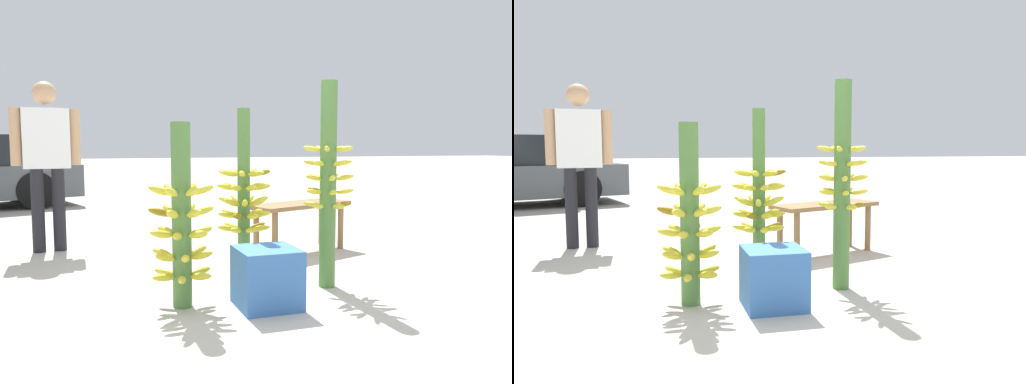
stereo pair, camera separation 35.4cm
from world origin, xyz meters
TOP-DOWN VIEW (x-y plane):
  - ground_plane at (0.00, 0.00)m, footprint 80.00×80.00m
  - banana_stalk_left at (-0.52, 0.05)m, footprint 0.45×0.45m
  - banana_stalk_center at (0.07, 0.52)m, footprint 0.44×0.44m
  - banana_stalk_right at (0.64, 0.18)m, footprint 0.40×0.40m
  - vendor_person at (-1.50, 2.27)m, footprint 0.68×0.25m
  - market_bench at (0.95, 1.41)m, footprint 1.19×0.75m
  - produce_crate at (0.03, -0.13)m, footprint 0.41×0.41m

SIDE VIEW (x-z plane):
  - ground_plane at x=0.00m, z-range 0.00..0.00m
  - produce_crate at x=0.03m, z-range 0.00..0.41m
  - market_bench at x=0.95m, z-range 0.16..0.68m
  - banana_stalk_left at x=-0.52m, z-range -0.04..1.21m
  - banana_stalk_center at x=0.07m, z-range -0.02..1.37m
  - banana_stalk_right at x=0.64m, z-range 0.01..1.59m
  - vendor_person at x=-1.50m, z-range 0.17..1.91m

